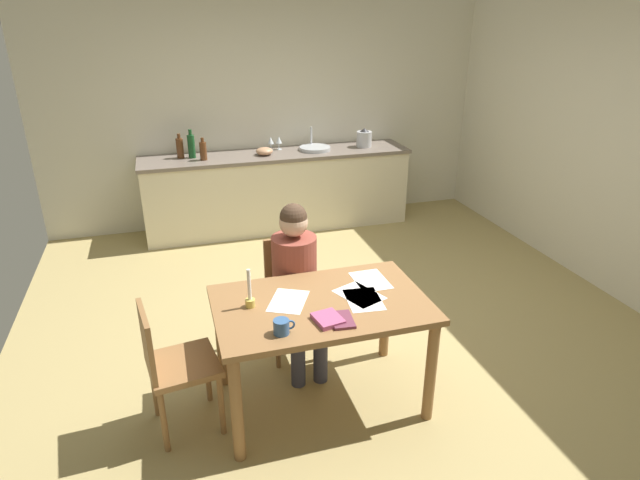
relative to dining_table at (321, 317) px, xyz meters
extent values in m
cube|color=tan|center=(0.41, 0.90, -0.66)|extent=(5.20, 5.20, 0.04)
cube|color=beige|center=(0.41, 3.50, 0.66)|extent=(5.20, 0.12, 2.60)
cube|color=beige|center=(3.01, 0.90, 0.66)|extent=(0.12, 5.20, 2.60)
cube|color=beige|center=(0.41, 3.14, -0.21)|extent=(3.03, 0.60, 0.86)
cube|color=#72665B|center=(0.41, 3.14, 0.24)|extent=(3.07, 0.64, 0.04)
cube|color=olive|center=(0.00, 0.00, 0.09)|extent=(1.32, 0.83, 0.04)
cylinder|color=olive|center=(-0.60, -0.36, -0.28)|extent=(0.07, 0.07, 0.71)
cylinder|color=olive|center=(0.60, -0.36, -0.28)|extent=(0.07, 0.07, 0.71)
cylinder|color=olive|center=(-0.60, 0.36, -0.28)|extent=(0.07, 0.07, 0.71)
cylinder|color=olive|center=(0.60, 0.36, -0.28)|extent=(0.07, 0.07, 0.71)
cube|color=olive|center=(-0.03, 0.60, -0.18)|extent=(0.40, 0.40, 0.04)
cube|color=olive|center=(-0.03, 0.78, 0.03)|extent=(0.36, 0.03, 0.40)
cylinder|color=olive|center=(-0.20, 0.43, -0.42)|extent=(0.04, 0.04, 0.44)
cylinder|color=olive|center=(0.14, 0.43, -0.42)|extent=(0.04, 0.04, 0.44)
cylinder|color=olive|center=(-0.20, 0.77, -0.42)|extent=(0.04, 0.04, 0.44)
cylinder|color=olive|center=(0.14, 0.77, -0.42)|extent=(0.04, 0.04, 0.44)
cylinder|color=brown|center=(-0.03, 0.58, 0.06)|extent=(0.32, 0.32, 0.50)
sphere|color=#D8AD8C|center=(-0.03, 0.58, 0.42)|extent=(0.20, 0.20, 0.20)
sphere|color=#473323|center=(-0.03, 0.58, 0.46)|extent=(0.19, 0.19, 0.19)
cylinder|color=#383847|center=(-0.11, 0.39, -0.19)|extent=(0.13, 0.38, 0.13)
cylinder|color=#383847|center=(-0.11, 0.20, -0.41)|extent=(0.10, 0.10, 0.45)
cylinder|color=#383847|center=(0.05, 0.39, -0.19)|extent=(0.13, 0.38, 0.13)
cylinder|color=#383847|center=(0.05, 0.20, -0.41)|extent=(0.10, 0.10, 0.45)
cube|color=olive|center=(-0.86, 0.01, -0.19)|extent=(0.45, 0.45, 0.04)
cube|color=olive|center=(-1.04, -0.01, 0.02)|extent=(0.08, 0.36, 0.40)
cylinder|color=olive|center=(-0.67, -0.13, -0.42)|extent=(0.04, 0.04, 0.44)
cylinder|color=olive|center=(-0.72, 0.21, -0.42)|extent=(0.04, 0.04, 0.44)
cylinder|color=olive|center=(-1.00, -0.18, -0.42)|extent=(0.04, 0.04, 0.44)
cylinder|color=olive|center=(-1.05, 0.16, -0.42)|extent=(0.04, 0.04, 0.44)
cylinder|color=#33598C|center=(-0.31, -0.27, 0.15)|extent=(0.09, 0.09, 0.09)
torus|color=#33598C|center=(-0.26, -0.27, 0.16)|extent=(0.06, 0.01, 0.06)
cylinder|color=gold|center=(-0.43, 0.07, 0.13)|extent=(0.06, 0.06, 0.05)
cylinder|color=white|center=(-0.43, 0.07, 0.26)|extent=(0.02, 0.02, 0.20)
cube|color=#A94C77|center=(-0.03, -0.23, 0.12)|extent=(0.18, 0.20, 0.03)
cube|color=brown|center=(0.05, -0.25, 0.12)|extent=(0.14, 0.20, 0.02)
cube|color=white|center=(-0.19, 0.07, 0.11)|extent=(0.32, 0.36, 0.00)
cube|color=white|center=(0.26, 0.02, 0.11)|extent=(0.31, 0.35, 0.00)
cube|color=white|center=(0.26, -0.05, 0.11)|extent=(0.24, 0.32, 0.00)
cube|color=white|center=(0.40, 0.18, 0.11)|extent=(0.21, 0.30, 0.00)
cylinder|color=#B2B7BC|center=(0.86, 3.14, 0.28)|extent=(0.36, 0.36, 0.04)
cylinder|color=silver|center=(0.86, 3.30, 0.38)|extent=(0.02, 0.02, 0.24)
cylinder|color=#593319|center=(-0.65, 3.22, 0.37)|extent=(0.08, 0.08, 0.21)
cylinder|color=#593319|center=(-0.65, 3.22, 0.50)|extent=(0.04, 0.04, 0.05)
cylinder|color=#194C23|center=(-0.53, 3.19, 0.39)|extent=(0.08, 0.08, 0.25)
cylinder|color=#194C23|center=(-0.53, 3.19, 0.54)|extent=(0.04, 0.04, 0.06)
cylinder|color=#593319|center=(-0.42, 3.06, 0.36)|extent=(0.08, 0.08, 0.19)
cylinder|color=#593319|center=(-0.42, 3.06, 0.48)|extent=(0.03, 0.03, 0.05)
ellipsoid|color=tan|center=(0.26, 3.09, 0.30)|extent=(0.19, 0.19, 0.09)
cylinder|color=#B7BABF|center=(1.47, 3.14, 0.35)|extent=(0.18, 0.18, 0.18)
cone|color=#262628|center=(1.47, 3.14, 0.46)|extent=(0.11, 0.11, 0.04)
cylinder|color=silver|center=(0.47, 3.29, 0.26)|extent=(0.06, 0.06, 0.00)
cylinder|color=silver|center=(0.47, 3.29, 0.30)|extent=(0.01, 0.01, 0.07)
cone|color=silver|center=(0.47, 3.29, 0.38)|extent=(0.07, 0.07, 0.08)
cylinder|color=silver|center=(0.37, 3.29, 0.26)|extent=(0.06, 0.06, 0.00)
cylinder|color=silver|center=(0.37, 3.29, 0.30)|extent=(0.01, 0.01, 0.07)
cone|color=silver|center=(0.37, 3.29, 0.38)|extent=(0.07, 0.07, 0.08)
camera|label=1|loc=(-0.83, -2.76, 1.77)|focal=30.12mm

